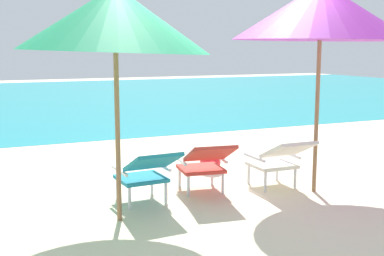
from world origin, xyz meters
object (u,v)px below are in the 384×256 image
lounge_chair_right (279,158)px  beach_umbrella_left (115,19)px  beach_ball (210,162)px  lounge_chair_center (205,162)px  beach_umbrella_right (321,12)px  lounge_chair_left (147,171)px

lounge_chair_right → beach_umbrella_left: 2.73m
lounge_chair_right → beach_ball: lounge_chair_right is taller
lounge_chair_center → lounge_chair_right: (0.95, -0.18, 0.00)m
beach_umbrella_right → beach_ball: 2.60m
lounge_chair_left → lounge_chair_right: size_ratio=1.02×
lounge_chair_left → beach_umbrella_right: bearing=-7.9°
lounge_chair_left → lounge_chair_right: 1.74m
lounge_chair_left → beach_ball: size_ratio=3.02×
lounge_chair_right → beach_umbrella_right: bearing=-35.7°
beach_umbrella_left → beach_umbrella_right: bearing=1.1°
lounge_chair_right → beach_ball: bearing=109.0°
beach_ball → beach_umbrella_right: bearing=-62.0°
lounge_chair_left → beach_umbrella_left: (-0.42, -0.34, 1.64)m
lounge_chair_right → beach_umbrella_left: (-2.16, -0.30, 1.64)m
lounge_chair_right → beach_ball: (-0.40, 1.16, -0.25)m
lounge_chair_center → beach_umbrella_right: beach_umbrella_right is taller
beach_ball → lounge_chair_right: bearing=-71.0°
lounge_chair_right → beach_umbrella_right: (0.35, -0.25, 1.79)m
lounge_chair_center → beach_ball: bearing=60.7°
beach_umbrella_left → lounge_chair_left: bearing=39.4°
beach_umbrella_right → beach_ball: (-0.75, 1.41, -2.04)m
lounge_chair_left → lounge_chair_center: (0.80, 0.15, 0.00)m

